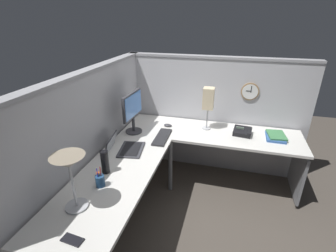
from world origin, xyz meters
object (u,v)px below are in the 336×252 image
Objects in this scene: book_stack at (276,136)px; desk_lamp_paper at (208,100)px; desk_lamp_dome at (69,166)px; pen_cup at (100,181)px; monitor at (133,110)px; office_phone at (243,132)px; cell_phone at (72,240)px; wall_clock at (250,92)px; laptop at (122,148)px; computer_mouse at (168,125)px; keyboard at (162,137)px; thermos_flask at (105,162)px.

desk_lamp_paper is (0.04, 0.82, 0.36)m from book_stack.
desk_lamp_dome reaches higher than pen_cup.
monitor is 1.34m from office_phone.
book_stack reaches higher than cell_phone.
wall_clock reaches higher than cell_phone.
monitor is at bearing 6.19° from laptop.
pen_cup is at bearing 152.49° from desk_lamp_paper.
cell_phone is at bearing 153.44° from wall_clock.
cell_phone is (-1.86, 0.13, -0.01)m from computer_mouse.
pen_cup is 0.56m from cell_phone.
desk_lamp_dome is 0.47m from cell_phone.
monitor is at bearing 6.95° from pen_cup.
keyboard is at bearing 130.09° from desk_lamp_paper.
office_phone is 0.56m from desk_lamp_paper.
book_stack is at bearing -93.13° from desk_lamp_paper.
computer_mouse is 1.86m from cell_phone.
desk_lamp_paper reaches higher than thermos_flask.
desk_lamp_dome is at bearing 155.13° from desk_lamp_paper.
cell_phone is at bearing -151.47° from desk_lamp_dome.
pen_cup is (0.27, -0.05, -0.31)m from desk_lamp_dome.
monitor is 0.94× the size of desk_lamp_paper.
laptop is 1.90× the size of office_phone.
office_phone is at bearing -24.09° from cell_phone.
pen_cup is at bearing 16.15° from cell_phone.
desk_lamp_paper reaches higher than computer_mouse.
desk_lamp_dome is 0.84× the size of desk_lamp_paper.
monitor is 1.08m from pen_cup.
wall_clock is (0.34, -0.97, 0.43)m from computer_mouse.
desk_lamp_dome is (-1.26, 0.30, 0.35)m from keyboard.
pen_cup is 2.08m from wall_clock.
laptop is 0.77m from computer_mouse.
desk_lamp_paper is at bearing 119.38° from wall_clock.
book_stack is at bearing -80.21° from monitor.
monitor is 1.71m from book_stack.
thermos_flask is 0.97× the size of office_phone.
laptop is 1.00× the size of keyboard.
computer_mouse is 0.47× the size of thermos_flask.
computer_mouse is 1.30m from book_stack.
cell_phone is 0.76m from thermos_flask.
desk_lamp_dome is 2.29m from wall_clock.
desk_lamp_paper is at bearing 82.01° from office_phone.
office_phone is at bearing -78.18° from monitor.
keyboard is 1.45× the size of book_stack.
wall_clock is at bearing -6.65° from office_phone.
pen_cup is at bearing -9.76° from desk_lamp_dome.
laptop reaches higher than computer_mouse.
book_stack is at bearing -54.15° from thermos_flask.
wall_clock is at bearing -40.56° from thermos_flask.
thermos_flask is at bearing 132.97° from office_phone.
desk_lamp_paper reaches higher than laptop.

